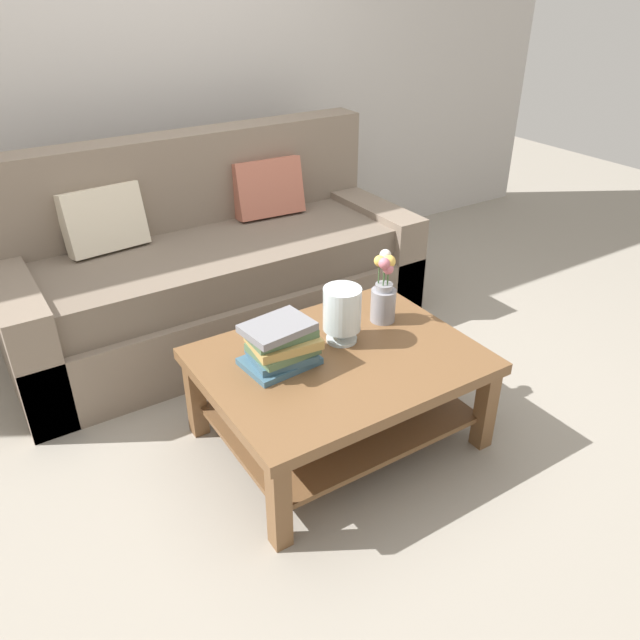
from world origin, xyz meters
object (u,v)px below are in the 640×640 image
(book_stack_main, at_px, (281,344))
(flower_pitcher, at_px, (384,293))
(couch, at_px, (212,270))
(coffee_table, at_px, (340,380))
(glass_hurricane_vase, at_px, (342,311))

(book_stack_main, relative_size, flower_pitcher, 0.92)
(couch, height_order, coffee_table, couch)
(couch, xyz_separation_m, book_stack_main, (-0.18, -1.11, 0.16))
(book_stack_main, height_order, flower_pitcher, flower_pitcher)
(coffee_table, relative_size, book_stack_main, 3.65)
(coffee_table, height_order, flower_pitcher, flower_pitcher)
(coffee_table, distance_m, flower_pitcher, 0.44)
(book_stack_main, bearing_deg, couch, 80.68)
(coffee_table, height_order, book_stack_main, book_stack_main)
(couch, xyz_separation_m, glass_hurricane_vase, (0.13, -1.09, 0.21))
(couch, relative_size, flower_pitcher, 6.64)
(glass_hurricane_vase, bearing_deg, flower_pitcher, 10.28)
(book_stack_main, bearing_deg, coffee_table, -18.33)
(book_stack_main, relative_size, glass_hurricane_vase, 1.23)
(flower_pitcher, bearing_deg, coffee_table, -156.32)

